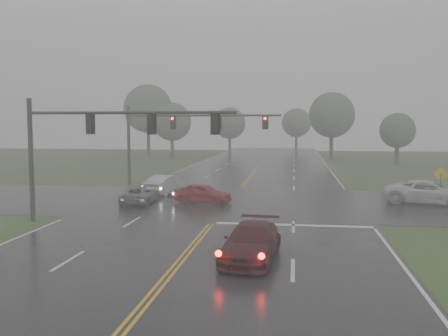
# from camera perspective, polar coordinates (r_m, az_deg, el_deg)

# --- Properties ---
(ground) EXTENTS (180.00, 180.00, 0.00)m
(ground) POSITION_cam_1_polar(r_m,az_deg,el_deg) (14.53, -11.16, -17.47)
(ground) COLOR #2B491F
(ground) RESTS_ON ground
(main_road) EXTENTS (18.00, 160.00, 0.02)m
(main_road) POSITION_cam_1_polar(r_m,az_deg,el_deg) (33.43, 0.19, -4.44)
(main_road) COLOR black
(main_road) RESTS_ON ground
(cross_street) EXTENTS (120.00, 14.00, 0.02)m
(cross_street) POSITION_cam_1_polar(r_m,az_deg,el_deg) (35.38, 0.64, -3.91)
(cross_street) COLOR black
(cross_street) RESTS_ON ground
(stop_bar) EXTENTS (8.50, 0.50, 0.01)m
(stop_bar) POSITION_cam_1_polar(r_m,az_deg,el_deg) (27.62, 7.93, -6.53)
(stop_bar) COLOR silver
(stop_bar) RESTS_ON ground
(sedan_maroon) EXTENTS (2.47, 5.18, 1.46)m
(sedan_maroon) POSITION_cam_1_polar(r_m,az_deg,el_deg) (20.67, 3.12, -10.48)
(sedan_maroon) COLOR #370A0D
(sedan_maroon) RESTS_ON ground
(sedan_red) EXTENTS (4.31, 2.44, 1.38)m
(sedan_red) POSITION_cam_1_polar(r_m,az_deg,el_deg) (34.76, -2.43, -4.07)
(sedan_red) COLOR maroon
(sedan_red) RESTS_ON ground
(sedan_silver) EXTENTS (3.00, 4.87, 1.52)m
(sedan_silver) POSITION_cam_1_polar(r_m,az_deg,el_deg) (39.51, -6.48, -2.99)
(sedan_silver) COLOR #A4A7AC
(sedan_silver) RESTS_ON ground
(car_grey) EXTENTS (2.29, 4.47, 1.21)m
(car_grey) POSITION_cam_1_polar(r_m,az_deg,el_deg) (35.24, -9.58, -4.01)
(car_grey) COLOR slate
(car_grey) RESTS_ON ground
(pickup_white) EXTENTS (6.36, 4.21, 1.62)m
(pickup_white) POSITION_cam_1_polar(r_m,az_deg,el_deg) (37.23, 22.34, -3.84)
(pickup_white) COLOR silver
(pickup_white) RESTS_ON ground
(signal_gantry_near) EXTENTS (11.81, 0.30, 6.95)m
(signal_gantry_near) POSITION_cam_1_polar(r_m,az_deg,el_deg) (28.49, -14.94, 3.56)
(signal_gantry_near) COLOR black
(signal_gantry_near) RESTS_ON ground
(signal_gantry_far) EXTENTS (13.69, 0.36, 7.07)m
(signal_gantry_far) POSITION_cam_1_polar(r_m,az_deg,el_deg) (44.27, -5.58, 4.39)
(signal_gantry_far) COLOR black
(signal_gantry_far) RESTS_ON ground
(sign_diamond_east) EXTENTS (1.01, 0.29, 2.48)m
(sign_diamond_east) POSITION_cam_1_polar(r_m,az_deg,el_deg) (38.71, 23.54, -1.06)
(sign_diamond_east) COLOR black
(sign_diamond_east) RESTS_ON ground
(tree_nw_a) EXTENTS (5.97, 5.97, 8.77)m
(tree_nw_a) POSITION_cam_1_polar(r_m,az_deg,el_deg) (78.09, -5.97, 5.26)
(tree_nw_a) COLOR #362D23
(tree_nw_a) RESTS_ON ground
(tree_ne_a) EXTENTS (7.07, 7.07, 10.38)m
(tree_ne_a) POSITION_cam_1_polar(r_m,az_deg,el_deg) (79.28, 12.23, 5.94)
(tree_ne_a) COLOR #362D23
(tree_ne_a) RESTS_ON ground
(tree_n_mid) EXTENTS (5.74, 5.74, 8.43)m
(tree_n_mid) POSITION_cam_1_polar(r_m,az_deg,el_deg) (90.73, 0.66, 5.13)
(tree_n_mid) COLOR #362D23
(tree_n_mid) RESTS_ON ground
(tree_e_near) EXTENTS (4.74, 4.74, 6.96)m
(tree_e_near) POSITION_cam_1_polar(r_m,az_deg,el_deg) (71.13, 19.21, 4.05)
(tree_e_near) COLOR #362D23
(tree_e_near) RESTS_ON ground
(tree_nw_b) EXTENTS (8.32, 8.32, 12.22)m
(tree_nw_b) POSITION_cam_1_polar(r_m,az_deg,el_deg) (87.12, -8.68, 6.71)
(tree_nw_b) COLOR #362D23
(tree_nw_b) RESTS_ON ground
(tree_n_far) EXTENTS (5.84, 5.84, 8.57)m
(tree_n_far) POSITION_cam_1_polar(r_m,az_deg,el_deg) (101.59, 8.28, 5.13)
(tree_n_far) COLOR #362D23
(tree_n_far) RESTS_ON ground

